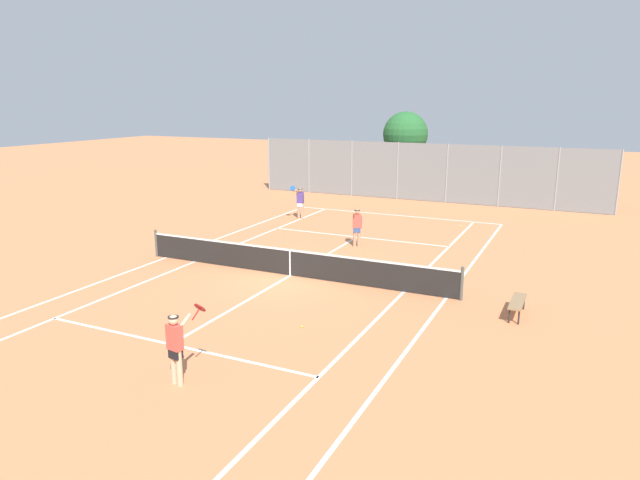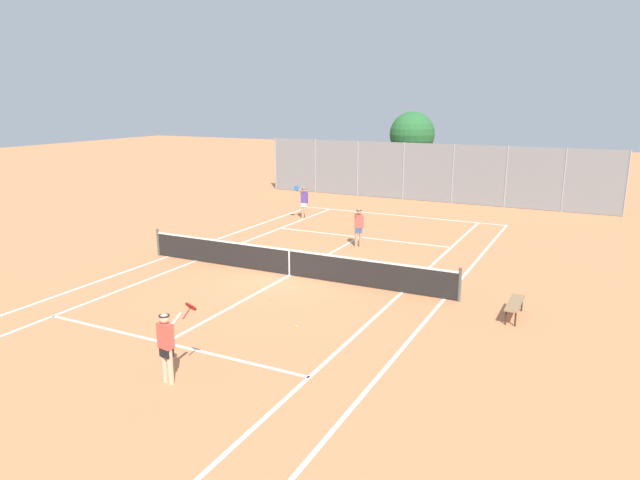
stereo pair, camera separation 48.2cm
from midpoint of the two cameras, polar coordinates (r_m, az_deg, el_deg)
The scene contains 11 objects.
ground_plane at distance 20.08m, azimuth -2.38°, elevation -3.56°, with size 120.00×120.00×0.00m, color #CC7A4C.
court_line_markings at distance 20.08m, azimuth -2.38°, elevation -3.55°, with size 11.10×23.90×0.01m.
tennis_net at distance 19.93m, azimuth -2.39°, elevation -2.16°, with size 12.00×0.10×1.07m.
player_near_side at distance 12.80m, azimuth -14.03°, elevation -9.96°, with size 0.75×0.72×1.77m.
player_far_left at distance 29.45m, azimuth -1.13°, elevation 3.93°, with size 0.56×0.82×1.77m.
player_far_right at distance 23.78m, azimuth 4.47°, elevation 1.45°, with size 0.44×0.57×1.60m.
loose_tennis_ball_0 at distance 28.42m, azimuth 14.76°, elevation 1.27°, with size 0.07×0.07×0.07m, color #D1DB33.
loose_tennis_ball_1 at distance 15.62m, azimuth -1.46°, elevation -8.63°, with size 0.07×0.07×0.07m, color #D1DB33.
courtside_bench at distance 17.13m, azimuth 19.66°, elevation -6.05°, with size 0.36×1.50×0.47m.
back_fence at distance 35.13m, azimuth 11.09°, elevation 6.65°, with size 21.35×0.08×3.50m.
tree_behind_left at distance 38.41m, azimuth 9.42°, elevation 10.22°, with size 2.94×2.94×5.26m.
Camera 2 is at (9.52, -16.64, 6.01)m, focal length 32.00 mm.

